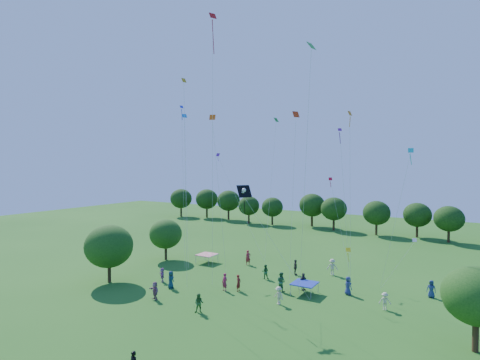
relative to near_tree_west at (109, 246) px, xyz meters
name	(u,v)px	position (x,y,z in m)	size (l,w,h in m)	color
near_tree_west	(109,246)	(0.00, 0.00, 0.00)	(4.98, 4.98, 6.07)	#422B19
near_tree_north	(166,234)	(-1.33, 10.21, -0.44)	(4.21, 4.21, 5.28)	#422B19
near_tree_east	(476,296)	(32.73, 2.34, -0.10)	(4.26, 4.26, 5.65)	#422B19
treeline	(345,209)	(12.95, 43.71, 0.27)	(88.01, 8.77, 6.77)	#422B19
tent_red_stripe	(207,255)	(4.22, 11.66, -2.79)	(2.20, 2.20, 1.10)	red
tent_blue	(305,283)	(19.03, 7.02, -2.79)	(2.20, 2.20, 1.10)	#192DA4
crowd_person_0	(171,280)	(6.88, 1.83, -2.95)	(0.86, 0.46, 1.74)	#1A354C
crowd_person_1	(239,283)	(13.16, 4.55, -3.01)	(0.60, 0.39, 1.62)	maroon
crowd_person_2	(199,303)	(13.10, -1.75, -3.02)	(0.80, 0.43, 1.61)	#30662B
crowd_person_3	(279,295)	(18.00, 3.38, -3.03)	(1.03, 0.46, 1.58)	beige
crowd_person_4	(303,282)	(18.50, 8.03, -2.96)	(1.01, 0.46, 1.72)	#403933
crowd_person_5	(162,275)	(4.70, 2.94, -3.08)	(1.39, 0.50, 1.49)	#9C5B9B
crowd_person_6	(431,289)	(29.51, 12.17, -3.01)	(0.81, 0.44, 1.63)	navy
crowd_person_7	(248,258)	(9.20, 13.43, -2.91)	(0.68, 0.44, 1.83)	maroon
crowd_person_8	(281,282)	(16.73, 6.69, -2.89)	(0.92, 0.50, 1.87)	#29603A
crowd_person_9	(332,267)	(19.45, 14.51, -2.91)	(1.20, 0.54, 1.83)	beige
crowd_person_10	(295,267)	(15.88, 12.44, -2.95)	(1.02, 0.46, 1.74)	#444037
crowd_person_11	(155,291)	(7.72, -1.33, -3.00)	(1.53, 0.55, 1.64)	#8B5172
crowd_person_12	(348,286)	(22.65, 9.01, -2.95)	(0.86, 0.47, 1.74)	navy
crowd_person_13	(225,282)	(11.95, 3.93, -2.96)	(0.64, 0.41, 1.73)	maroon
crowd_person_14	(265,272)	(13.61, 9.43, -3.04)	(0.77, 0.42, 1.56)	#296030
crowd_person_15	(385,301)	(26.32, 6.84, -3.07)	(0.98, 0.44, 1.51)	beige
pirate_kite	(245,192)	(15.43, 1.84, 6.11)	(6.52, 1.39, 9.26)	black
red_high_kite	(213,72)	(11.85, 2.11, 17.04)	(0.75, 1.21, 25.05)	red
small_kite_0	(215,148)	(9.82, 5.43, 10.25)	(1.63, 0.84, 16.25)	#F6580E
small_kite_1	(350,158)	(23.23, 6.91, 9.15)	(0.34, 0.50, 15.79)	orange
small_kite_2	(348,255)	(23.21, 6.78, 0.51)	(0.50, 0.44, 3.68)	yellow
small_kite_3	(308,106)	(22.06, -0.40, 12.77)	(2.50, 3.97, 19.64)	green
small_kite_4	(185,144)	(0.88, 11.59, 11.22)	(7.89, 9.15, 18.03)	#168BE5
small_kite_5	(342,172)	(21.28, 11.58, 7.86)	(0.42, 3.77, 14.70)	#78178A
small_kite_6	(407,251)	(27.81, 8.60, 1.08)	(2.85, 0.39, 4.73)	silver
small_kite_7	(403,187)	(27.58, 6.93, 6.68)	(2.77, 2.23, 12.40)	#0CB1BC
small_kite_8	(334,199)	(19.44, 15.05, 4.68)	(2.73, 1.63, 9.64)	red
small_kite_9	(295,145)	(17.81, 7.37, 10.49)	(0.62, 1.69, 16.26)	red
small_kite_10	(185,145)	(10.61, -0.44, 10.32)	(0.27, 0.66, 18.66)	orange
small_kite_11	(274,146)	(11.39, 16.18, 10.94)	(1.50, 5.99, 17.13)	#18851C
small_kite_12	(183,151)	(4.30, 6.90, 10.13)	(3.10, 3.31, 18.00)	#1626E1
small_kite_13	(228,178)	(4.46, 16.19, 6.81)	(10.73, 6.11, 12.76)	#651AA0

